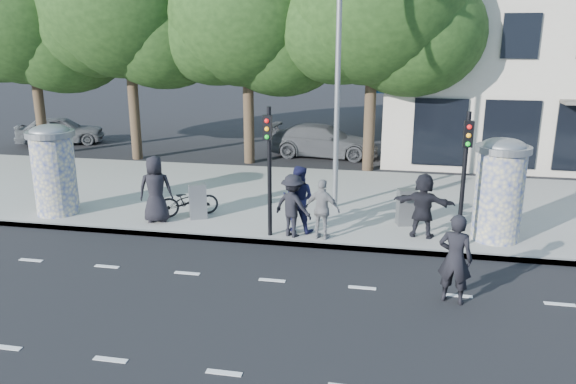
% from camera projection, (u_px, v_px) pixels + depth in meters
% --- Properties ---
extents(ground, '(120.00, 120.00, 0.00)m').
position_uv_depth(ground, '(257.00, 310.00, 11.19)').
color(ground, black).
rests_on(ground, ground).
extents(sidewalk, '(40.00, 8.00, 0.15)m').
position_uv_depth(sidewalk, '(313.00, 200.00, 18.25)').
color(sidewalk, gray).
rests_on(sidewalk, ground).
extents(curb, '(40.00, 0.10, 0.16)m').
position_uv_depth(curb, '(290.00, 243.00, 14.52)').
color(curb, slate).
rests_on(curb, ground).
extents(lane_dash_near, '(32.00, 0.12, 0.01)m').
position_uv_depth(lane_dash_near, '(224.00, 373.00, 9.11)').
color(lane_dash_near, silver).
rests_on(lane_dash_near, ground).
extents(lane_dash_far, '(32.00, 0.12, 0.01)m').
position_uv_depth(lane_dash_far, '(272.00, 280.00, 12.51)').
color(lane_dash_far, silver).
rests_on(lane_dash_far, ground).
extents(ad_column_left, '(1.36, 1.36, 2.65)m').
position_uv_depth(ad_column_left, '(54.00, 167.00, 16.33)').
color(ad_column_left, beige).
rests_on(ad_column_left, sidewalk).
extents(ad_column_right, '(1.36, 1.36, 2.65)m').
position_uv_depth(ad_column_right, '(499.00, 187.00, 14.25)').
color(ad_column_right, beige).
rests_on(ad_column_right, sidewalk).
extents(traffic_pole_near, '(0.22, 0.31, 3.40)m').
position_uv_depth(traffic_pole_near, '(269.00, 159.00, 14.27)').
color(traffic_pole_near, black).
rests_on(traffic_pole_near, sidewalk).
extents(traffic_pole_far, '(0.22, 0.31, 3.40)m').
position_uv_depth(traffic_pole_far, '(465.00, 167.00, 13.38)').
color(traffic_pole_far, black).
rests_on(traffic_pole_far, sidewalk).
extents(street_lamp, '(0.25, 0.93, 8.00)m').
position_uv_depth(street_lamp, '(338.00, 52.00, 15.99)').
color(street_lamp, slate).
rests_on(street_lamp, sidewalk).
extents(tree_far_left, '(7.20, 7.20, 9.26)m').
position_uv_depth(tree_far_left, '(28.00, 11.00, 23.67)').
color(tree_far_left, '#38281C').
rests_on(tree_far_left, ground).
extents(tree_mid_left, '(7.20, 7.20, 9.57)m').
position_uv_depth(tree_mid_left, '(126.00, 2.00, 22.76)').
color(tree_mid_left, '#38281C').
rests_on(tree_mid_left, ground).
extents(tree_near_left, '(6.80, 6.80, 8.97)m').
position_uv_depth(tree_near_left, '(247.00, 13.00, 22.15)').
color(tree_near_left, '#38281C').
rests_on(tree_near_left, ground).
extents(tree_center, '(7.00, 7.00, 9.30)m').
position_uv_depth(tree_center, '(374.00, 5.00, 20.79)').
color(tree_center, '#38281C').
rests_on(tree_center, ground).
extents(ped_a, '(1.06, 0.84, 1.90)m').
position_uv_depth(ped_a, '(156.00, 189.00, 15.70)').
color(ped_a, black).
rests_on(ped_a, sidewalk).
extents(ped_c, '(0.98, 0.83, 1.81)m').
position_uv_depth(ped_c, '(298.00, 199.00, 14.95)').
color(ped_c, '#191B40').
rests_on(ped_c, sidewalk).
extents(ped_d, '(1.24, 1.01, 1.67)m').
position_uv_depth(ped_d, '(293.00, 206.00, 14.60)').
color(ped_d, black).
rests_on(ped_d, sidewalk).
extents(ped_e, '(1.03, 0.74, 1.59)m').
position_uv_depth(ped_e, '(322.00, 209.00, 14.42)').
color(ped_e, gray).
rests_on(ped_e, sidewalk).
extents(ped_f, '(1.66, 0.82, 1.72)m').
position_uv_depth(ped_f, '(423.00, 205.00, 14.54)').
color(ped_f, black).
rests_on(ped_f, sidewalk).
extents(man_road, '(0.79, 0.63, 1.89)m').
position_uv_depth(man_road, '(455.00, 259.00, 11.28)').
color(man_road, black).
rests_on(man_road, ground).
extents(bicycle, '(1.37, 1.81, 0.91)m').
position_uv_depth(bicycle, '(188.00, 201.00, 16.35)').
color(bicycle, black).
rests_on(bicycle, sidewalk).
extents(cabinet_left, '(0.59, 0.53, 1.02)m').
position_uv_depth(cabinet_left, '(198.00, 201.00, 16.11)').
color(cabinet_left, slate).
rests_on(cabinet_left, sidewalk).
extents(cabinet_right, '(0.56, 0.47, 1.02)m').
position_uv_depth(cabinet_right, '(406.00, 207.00, 15.56)').
color(cabinet_right, slate).
rests_on(cabinet_right, sidewalk).
extents(car_left, '(3.18, 4.39, 1.39)m').
position_uv_depth(car_left, '(60.00, 130.00, 27.56)').
color(car_left, slate).
rests_on(car_left, ground).
extents(car_right, '(2.28, 4.97, 1.41)m').
position_uv_depth(car_right, '(323.00, 141.00, 24.82)').
color(car_right, '#4D5054').
rests_on(car_right, ground).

